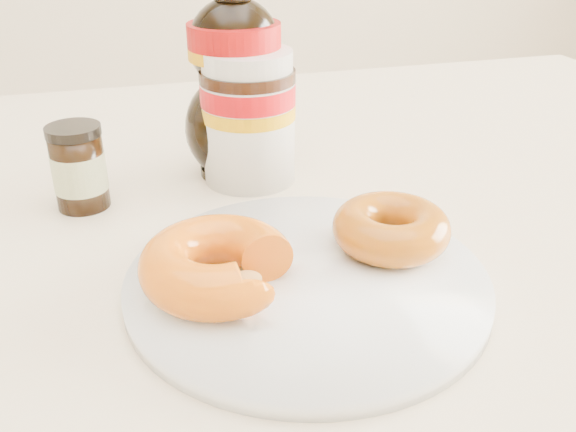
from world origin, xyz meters
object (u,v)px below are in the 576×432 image
object	(u,v)px
plate	(307,282)
donut_whole	(391,228)
nutella_jar	(248,112)
syrup_bottle	(236,75)
donut_bitten	(217,264)
dining_table	(202,303)
dark_jar	(79,168)

from	to	relation	value
plate	donut_whole	world-z (taller)	donut_whole
nutella_jar	syrup_bottle	world-z (taller)	syrup_bottle
plate	donut_whole	size ratio (longest dim) A/B	2.89
donut_bitten	donut_whole	bearing A→B (deg)	7.46
dining_table	nutella_jar	distance (m)	0.18
dining_table	syrup_bottle	distance (m)	0.22
plate	syrup_bottle	bearing A→B (deg)	90.75
donut_whole	syrup_bottle	distance (m)	0.23
donut_whole	nutella_jar	size ratio (longest dim) A/B	0.71
plate	nutella_jar	xyz separation A→B (m)	(0.00, 0.20, 0.06)
dining_table	donut_whole	world-z (taller)	donut_whole
donut_bitten	nutella_jar	world-z (taller)	nutella_jar
nutella_jar	dark_jar	xyz separation A→B (m)	(-0.16, -0.02, -0.03)
donut_bitten	donut_whole	distance (m)	0.14
donut_bitten	dark_jar	world-z (taller)	dark_jar
dining_table	plate	xyz separation A→B (m)	(0.06, -0.12, 0.09)
dining_table	dark_jar	size ratio (longest dim) A/B	18.36
dining_table	dark_jar	xyz separation A→B (m)	(-0.09, 0.06, 0.12)
nutella_jar	plate	bearing A→B (deg)	-91.28
dining_table	dark_jar	distance (m)	0.16
donut_bitten	dark_jar	xyz separation A→B (m)	(-0.09, 0.18, 0.01)
plate	syrup_bottle	distance (m)	0.24
plate	syrup_bottle	xyz separation A→B (m)	(-0.00, 0.22, 0.09)
plate	nutella_jar	size ratio (longest dim) A/B	2.04
dining_table	nutella_jar	size ratio (longest dim) A/B	11.05
dining_table	nutella_jar	world-z (taller)	nutella_jar
dark_jar	nutella_jar	bearing A→B (deg)	6.90
dining_table	donut_whole	bearing A→B (deg)	-37.19
plate	donut_whole	xyz separation A→B (m)	(0.07, 0.02, 0.02)
plate	nutella_jar	world-z (taller)	nutella_jar
donut_whole	nutella_jar	world-z (taller)	nutella_jar
donut_bitten	dark_jar	size ratio (longest dim) A/B	1.40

